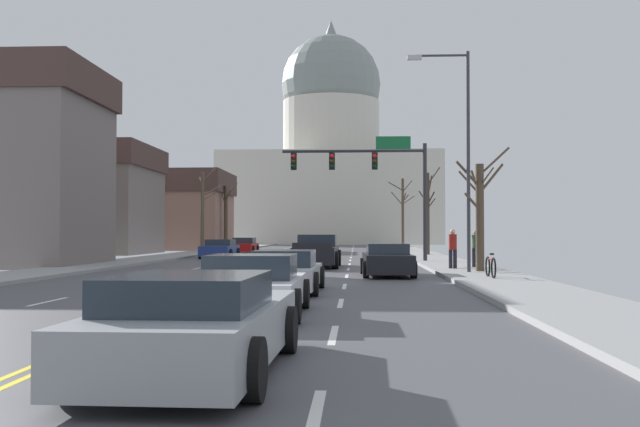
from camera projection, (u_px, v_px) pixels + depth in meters
ground at (248, 279)px, 25.40m from camera, size 20.00×180.00×0.20m
signal_gantry at (373, 171)px, 39.12m from camera, size 7.91×0.41×6.79m
street_lamp_right at (460, 142)px, 27.71m from camera, size 2.41×0.24×8.56m
capitol_building at (331, 163)px, 108.90m from camera, size 31.90×20.92×34.23m
pickup_truck_near_00 at (317, 252)px, 34.38m from camera, size 2.28×5.40×1.56m
sedan_near_01 at (387, 261)px, 27.25m from camera, size 2.03×4.70×1.24m
sedan_near_02 at (285, 272)px, 19.94m from camera, size 2.05×4.59×1.16m
sedan_near_03 at (252, 287)px, 14.28m from camera, size 2.14×4.27×1.21m
sedan_near_04 at (196, 325)px, 8.35m from camera, size 2.09×4.69×1.18m
sedan_oncoming_00 at (220, 249)px, 46.47m from camera, size 2.10×4.46×1.22m
sedan_oncoming_01 at (244, 246)px, 57.91m from camera, size 2.11×4.63×1.26m
flank_building_00 at (71, 199)px, 56.52m from camera, size 12.90×10.21×8.51m
flank_building_02 at (10, 191)px, 44.60m from camera, size 10.14×7.59×8.44m
flank_building_03 at (156, 210)px, 69.97m from camera, size 14.25×10.22×7.57m
bare_tree_00 at (428, 211)px, 49.87m from camera, size 1.52×1.66×6.05m
bare_tree_01 at (203, 208)px, 57.54m from camera, size 2.08×1.28×6.83m
bare_tree_02 at (403, 211)px, 62.95m from camera, size 2.40×1.99×6.30m
bare_tree_03 at (226, 216)px, 67.38m from camera, size 1.22×2.66×6.22m
bare_tree_04 at (480, 211)px, 28.23m from camera, size 2.30×1.72×4.94m
pedestrian_00 at (453, 247)px, 30.33m from camera, size 0.35×0.34×1.67m
pedestrian_01 at (476, 246)px, 31.53m from camera, size 0.35×0.34×1.64m
bicycle_parked at (491, 267)px, 24.30m from camera, size 0.12×1.77×0.85m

